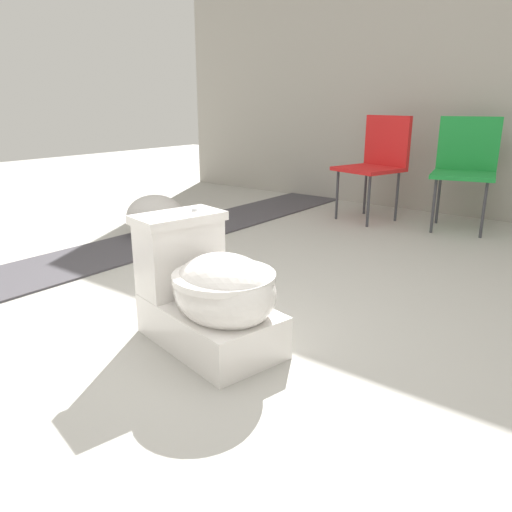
{
  "coord_description": "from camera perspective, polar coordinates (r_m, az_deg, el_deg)",
  "views": [
    {
      "loc": [
        1.28,
        -1.33,
        0.94
      ],
      "look_at": [
        0.01,
        0.3,
        0.3
      ],
      "focal_mm": 35.0,
      "sensor_mm": 36.0,
      "label": 1
    }
  ],
  "objects": [
    {
      "name": "folding_chair_middle",
      "position": [
        4.13,
        22.84,
        9.96
      ],
      "size": [
        0.53,
        0.53,
        0.83
      ],
      "rotation": [
        0.0,
        0.0,
        -1.35
      ],
      "color": "#1E8C38",
      "rests_on": "ground"
    },
    {
      "name": "boulder_near",
      "position": [
        3.64,
        -11.41,
        4.43
      ],
      "size": [
        0.54,
        0.51,
        0.31
      ],
      "primitive_type": "ellipsoid",
      "rotation": [
        0.0,
        0.0,
        0.51
      ],
      "color": "#B7B2AD",
      "rests_on": "ground"
    },
    {
      "name": "gravel_strip",
      "position": [
        3.35,
        -16.8,
        0.27
      ],
      "size": [
        0.56,
        8.0,
        0.01
      ],
      "primitive_type": "cube",
      "color": "#423F44",
      "rests_on": "ground"
    },
    {
      "name": "folding_chair_left",
      "position": [
        4.25,
        13.72,
        10.96
      ],
      "size": [
        0.54,
        0.54,
        0.83
      ],
      "rotation": [
        0.0,
        0.0,
        -1.85
      ],
      "color": "red",
      "rests_on": "ground"
    },
    {
      "name": "toilet",
      "position": [
        1.97,
        -5.28,
        -4.27
      ],
      "size": [
        0.69,
        0.5,
        0.52
      ],
      "rotation": [
        0.0,
        0.0,
        -0.22
      ],
      "color": "white",
      "rests_on": "ground"
    },
    {
      "name": "ground_plane",
      "position": [
        2.07,
        -5.44,
        -9.87
      ],
      "size": [
        14.0,
        14.0,
        0.0
      ],
      "primitive_type": "plane",
      "color": "#A8A59E"
    }
  ]
}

